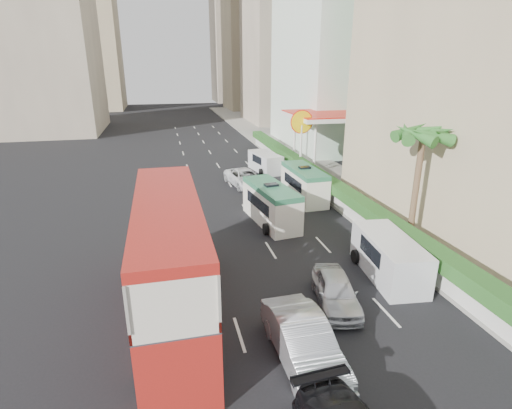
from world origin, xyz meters
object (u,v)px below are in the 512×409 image
object	(u,v)px
minibus_far	(304,184)
panel_van_far	(265,162)
van_asset	(245,186)
palm_tree	(416,189)
panel_van_near	(389,257)
car_silver_lane_a	(302,360)
car_silver_lane_b	(335,304)
minibus_near	(271,204)
double_decker_bus	(171,260)
shell_station	(323,140)

from	to	relation	value
minibus_far	panel_van_far	bearing A→B (deg)	92.66
panel_van_far	van_asset	bearing A→B (deg)	-134.36
van_asset	palm_tree	distance (m)	16.04
panel_van_near	car_silver_lane_a	bearing A→B (deg)	-136.06
car_silver_lane_b	panel_van_near	xyz separation A→B (m)	(3.61, 1.82, 1.01)
car_silver_lane_b	minibus_near	xyz separation A→B (m)	(-0.16, 10.10, 1.28)
double_decker_bus	palm_tree	xyz separation A→B (m)	(13.80, 4.00, 0.85)
car_silver_lane_b	palm_tree	distance (m)	9.13
car_silver_lane_b	panel_van_near	distance (m)	4.17
double_decker_bus	shell_station	xyz separation A→B (m)	(16.00, 23.00, 0.22)
car_silver_lane_a	car_silver_lane_b	bearing A→B (deg)	47.41
car_silver_lane_b	van_asset	distance (m)	18.99
panel_van_near	panel_van_far	xyz separation A→B (m)	(-0.68, 21.61, -0.10)
double_decker_bus	minibus_far	size ratio (longest dim) A/B	1.95
car_silver_lane_a	minibus_near	size ratio (longest dim) A/B	0.87
minibus_near	minibus_far	xyz separation A→B (m)	(3.81, 4.14, -0.03)
double_decker_bus	panel_van_far	world-z (taller)	double_decker_bus
panel_van_near	double_decker_bus	bearing A→B (deg)	-169.22
car_silver_lane_b	minibus_far	xyz separation A→B (m)	(3.65, 14.24, 1.25)
car_silver_lane_a	palm_tree	bearing A→B (deg)	38.11
car_silver_lane_a	shell_station	distance (m)	29.51
car_silver_lane_a	van_asset	bearing A→B (deg)	81.62
double_decker_bus	minibus_far	xyz separation A→B (m)	(10.56, 13.29, -1.28)
panel_van_far	shell_station	world-z (taller)	shell_station
palm_tree	shell_station	xyz separation A→B (m)	(2.20, 19.00, -0.63)
van_asset	panel_van_near	world-z (taller)	panel_van_near
double_decker_bus	car_silver_lane_b	xyz separation A→B (m)	(6.91, -0.94, -2.53)
car_silver_lane_a	minibus_far	world-z (taller)	minibus_far
van_asset	panel_van_far	xyz separation A→B (m)	(3.02, 4.45, 0.91)
van_asset	shell_station	xyz separation A→B (m)	(9.18, 4.96, 2.75)
car_silver_lane_b	minibus_near	distance (m)	10.18
shell_station	palm_tree	bearing A→B (deg)	-96.60
panel_van_near	palm_tree	size ratio (longest dim) A/B	0.79
van_asset	minibus_near	xyz separation A→B (m)	(-0.07, -8.88, 1.28)
car_silver_lane_b	minibus_near	bearing A→B (deg)	102.03
car_silver_lane_b	panel_van_near	bearing A→B (deg)	37.85
minibus_far	panel_van_far	size ratio (longest dim) A/B	1.24
car_silver_lane_b	panel_van_far	bearing A→B (deg)	93.98
palm_tree	double_decker_bus	bearing A→B (deg)	-163.84
double_decker_bus	shell_station	bearing A→B (deg)	55.18
double_decker_bus	car_silver_lane_b	distance (m)	7.42
double_decker_bus	minibus_near	xyz separation A→B (m)	(6.75, 9.16, -1.25)
car_silver_lane_b	shell_station	world-z (taller)	shell_station
car_silver_lane_a	minibus_near	world-z (taller)	minibus_near
van_asset	minibus_near	distance (m)	8.98
panel_van_far	palm_tree	distance (m)	19.07
car_silver_lane_a	minibus_near	xyz separation A→B (m)	(2.43, 13.12, 1.28)
double_decker_bus	panel_van_near	world-z (taller)	double_decker_bus
double_decker_bus	palm_tree	distance (m)	14.39
car_silver_lane_a	panel_van_near	size ratio (longest dim) A/B	0.99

